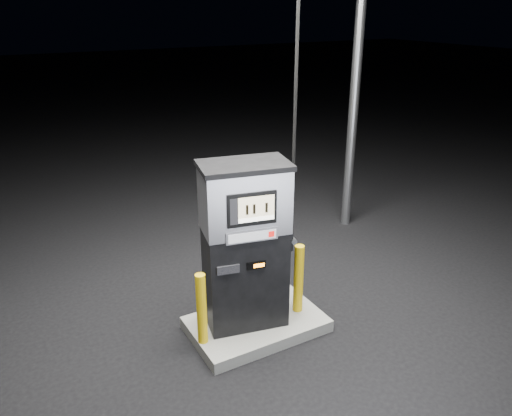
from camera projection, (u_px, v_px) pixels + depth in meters
ground at (256, 329)px, 6.14m from camera, size 80.00×80.00×0.00m
pump_island at (256, 324)px, 6.11m from camera, size 1.60×1.00×0.15m
fuel_dispenser at (245, 244)px, 5.68m from camera, size 1.15×0.78×4.13m
bollard_left at (202, 309)px, 5.52m from camera, size 0.14×0.14×0.87m
bollard_right at (298, 279)px, 6.10m from camera, size 0.13×0.13×0.90m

